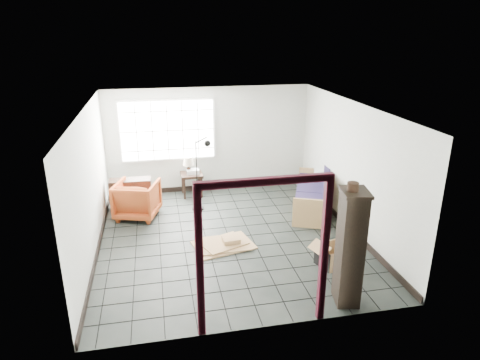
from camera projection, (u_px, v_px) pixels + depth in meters
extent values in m
plane|color=black|center=(229.00, 237.00, 8.50)|extent=(5.50, 5.50, 0.00)
cube|color=silver|center=(209.00, 140.00, 10.59)|extent=(5.00, 0.02, 2.60)
cube|color=silver|center=(265.00, 244.00, 5.52)|extent=(5.00, 0.02, 2.60)
cube|color=silver|center=(90.00, 185.00, 7.59)|extent=(0.02, 5.50, 2.60)
cube|color=silver|center=(351.00, 167.00, 8.53)|extent=(0.02, 5.50, 2.60)
cube|color=white|center=(227.00, 107.00, 7.62)|extent=(5.00, 5.50, 0.02)
cube|color=black|center=(210.00, 187.00, 11.00)|extent=(4.95, 0.03, 0.12)
cube|color=black|center=(99.00, 247.00, 8.02)|extent=(0.03, 5.45, 0.12)
cube|color=black|center=(345.00, 224.00, 8.94)|extent=(0.03, 5.45, 0.12)
cube|color=silver|center=(168.00, 130.00, 10.27)|extent=(2.32, 0.06, 1.52)
cube|color=white|center=(168.00, 131.00, 10.23)|extent=(2.20, 0.02, 1.40)
cube|color=#3C0D1A|center=(200.00, 266.00, 5.50)|extent=(0.10, 0.08, 2.10)
cube|color=#3C0D1A|center=(324.00, 253.00, 5.81)|extent=(0.10, 0.08, 2.10)
cube|color=#3C0D1A|center=(265.00, 181.00, 5.28)|extent=(1.80, 0.08, 0.10)
cube|color=#A36D49|center=(313.00, 201.00, 9.79)|extent=(1.49, 2.14, 0.36)
cube|color=#A36D49|center=(312.00, 214.00, 8.80)|extent=(0.76, 0.36, 0.64)
cube|color=#A36D49|center=(315.00, 181.00, 10.69)|extent=(0.76, 0.36, 0.64)
cube|color=#A36D49|center=(330.00, 187.00, 9.60)|extent=(0.83, 1.87, 0.70)
cube|color=#1C183D|center=(312.00, 202.00, 9.10)|extent=(0.90, 0.86, 0.16)
cube|color=#1C183D|center=(326.00, 192.00, 8.97)|extent=(0.37, 0.64, 0.52)
cube|color=#1C183D|center=(313.00, 191.00, 9.71)|extent=(0.90, 0.86, 0.16)
cube|color=#1C183D|center=(327.00, 182.00, 9.57)|extent=(0.37, 0.64, 0.52)
cube|color=#1C183D|center=(314.00, 181.00, 10.31)|extent=(0.90, 0.86, 0.16)
cube|color=#1C183D|center=(327.00, 172.00, 10.18)|extent=(0.37, 0.64, 0.52)
imported|color=#8E4F14|center=(137.00, 198.00, 9.29)|extent=(1.07, 1.03, 0.89)
cube|color=black|center=(192.00, 175.00, 10.44)|extent=(0.53, 0.53, 0.06)
cube|color=black|center=(184.00, 189.00, 10.30)|extent=(0.05, 0.05, 0.52)
cube|color=black|center=(201.00, 188.00, 10.39)|extent=(0.05, 0.05, 0.52)
cube|color=black|center=(183.00, 183.00, 10.68)|extent=(0.05, 0.05, 0.52)
cube|color=black|center=(199.00, 182.00, 10.77)|extent=(0.05, 0.05, 0.52)
cylinder|color=black|center=(189.00, 170.00, 10.43)|extent=(0.13, 0.13, 0.14)
cylinder|color=black|center=(189.00, 166.00, 10.39)|extent=(0.03, 0.03, 0.10)
cone|color=beige|center=(188.00, 161.00, 10.35)|extent=(0.34, 0.34, 0.20)
cube|color=silver|center=(193.00, 172.00, 10.40)|extent=(0.30, 0.24, 0.10)
cylinder|color=black|center=(187.00, 172.00, 10.37)|extent=(0.02, 0.06, 0.06)
cylinder|color=black|center=(198.00, 208.00, 9.81)|extent=(0.27, 0.27, 0.03)
cylinder|color=black|center=(197.00, 176.00, 9.54)|extent=(0.02, 0.02, 1.58)
cylinder|color=black|center=(201.00, 140.00, 9.23)|extent=(0.27, 0.03, 0.14)
sphere|color=black|center=(207.00, 143.00, 9.23)|extent=(0.14, 0.14, 0.14)
cube|color=black|center=(131.00, 194.00, 9.73)|extent=(0.92, 0.38, 0.71)
cube|color=black|center=(131.00, 194.00, 9.72)|extent=(0.86, 0.33, 0.03)
cube|color=black|center=(350.00, 249.00, 6.25)|extent=(0.41, 0.50, 1.78)
cube|color=black|center=(356.00, 192.00, 5.94)|extent=(0.46, 0.55, 0.04)
cylinder|color=black|center=(353.00, 187.00, 5.91)|extent=(0.21, 0.21, 0.12)
cube|color=#A4854F|center=(333.00, 263.00, 7.54)|extent=(0.62, 0.55, 0.02)
cube|color=black|center=(322.00, 259.00, 7.37)|extent=(0.15, 0.40, 0.35)
cube|color=#A4854F|center=(345.00, 252.00, 7.61)|extent=(0.15, 0.40, 0.35)
cube|color=#A4854F|center=(342.00, 261.00, 7.32)|extent=(0.50, 0.18, 0.35)
cube|color=#A4854F|center=(326.00, 250.00, 7.66)|extent=(0.50, 0.18, 0.35)
cube|color=#A4854F|center=(320.00, 248.00, 7.25)|extent=(0.31, 0.45, 0.14)
cube|color=#A4854F|center=(349.00, 239.00, 7.56)|extent=(0.31, 0.45, 0.14)
cube|color=#A4854F|center=(224.00, 245.00, 8.18)|extent=(1.24, 1.00, 0.02)
cube|color=#A4854F|center=(224.00, 244.00, 8.17)|extent=(0.98, 0.75, 0.02)
cube|color=#A4854F|center=(224.00, 243.00, 8.16)|extent=(0.98, 0.86, 0.02)
cube|color=#A4854F|center=(231.00, 240.00, 8.15)|extent=(0.34, 0.28, 0.09)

